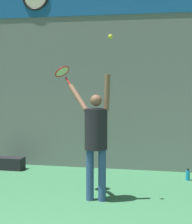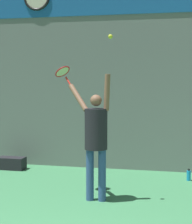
{
  "view_description": "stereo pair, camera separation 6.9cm",
  "coord_description": "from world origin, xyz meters",
  "px_view_note": "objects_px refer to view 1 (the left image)",
  "views": [
    {
      "loc": [
        1.26,
        -3.38,
        2.04
      ],
      "look_at": [
        -0.19,
        3.16,
        1.5
      ],
      "focal_mm": 65.0,
      "sensor_mm": 36.0,
      "label": 1
    },
    {
      "loc": [
        1.32,
        -3.37,
        2.04
      ],
      "look_at": [
        -0.19,
        3.16,
        1.5
      ],
      "focal_mm": 65.0,
      "sensor_mm": 36.0,
      "label": 2
    }
  ],
  "objects_px": {
    "water_bottle": "(188,175)",
    "tennis_racket": "(63,72)",
    "tennis_player": "(96,135)",
    "equipment_bag": "(10,163)",
    "tennis_ball": "(110,37)"
  },
  "relations": [
    {
      "from": "tennis_player",
      "to": "equipment_bag",
      "type": "relative_size",
      "value": 3.49
    },
    {
      "from": "tennis_racket",
      "to": "water_bottle",
      "type": "height_order",
      "value": "tennis_racket"
    },
    {
      "from": "tennis_player",
      "to": "tennis_ball",
      "type": "height_order",
      "value": "tennis_ball"
    },
    {
      "from": "tennis_ball",
      "to": "water_bottle",
      "type": "height_order",
      "value": "tennis_ball"
    },
    {
      "from": "tennis_player",
      "to": "tennis_ball",
      "type": "bearing_deg",
      "value": -20.2
    },
    {
      "from": "tennis_player",
      "to": "equipment_bag",
      "type": "height_order",
      "value": "tennis_player"
    },
    {
      "from": "water_bottle",
      "to": "tennis_ball",
      "type": "bearing_deg",
      "value": -124.64
    },
    {
      "from": "tennis_player",
      "to": "tennis_ball",
      "type": "distance_m",
      "value": 1.63
    },
    {
      "from": "tennis_racket",
      "to": "equipment_bag",
      "type": "bearing_deg",
      "value": 138.66
    },
    {
      "from": "water_bottle",
      "to": "tennis_racket",
      "type": "bearing_deg",
      "value": -148.42
    },
    {
      "from": "tennis_racket",
      "to": "tennis_ball",
      "type": "distance_m",
      "value": 1.2
    },
    {
      "from": "tennis_ball",
      "to": "water_bottle",
      "type": "relative_size",
      "value": 0.29
    },
    {
      "from": "tennis_racket",
      "to": "tennis_ball",
      "type": "height_order",
      "value": "tennis_ball"
    },
    {
      "from": "tennis_racket",
      "to": "water_bottle",
      "type": "xyz_separation_m",
      "value": [
        2.21,
        1.36,
        -2.05
      ]
    },
    {
      "from": "tennis_player",
      "to": "equipment_bag",
      "type": "distance_m",
      "value": 3.21
    }
  ]
}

